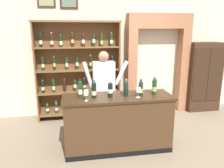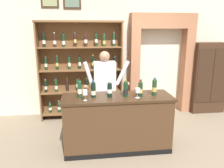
{
  "view_description": "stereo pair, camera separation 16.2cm",
  "coord_description": "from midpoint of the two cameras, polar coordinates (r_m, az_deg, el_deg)",
  "views": [
    {
      "loc": [
        -0.89,
        -3.51,
        2.06
      ],
      "look_at": [
        -0.25,
        0.2,
        1.11
      ],
      "focal_mm": 36.04,
      "sensor_mm": 36.0,
      "label": 1
    },
    {
      "loc": [
        -0.73,
        -3.53,
        2.06
      ],
      "look_at": [
        -0.25,
        0.2,
        1.11
      ],
      "focal_mm": 36.04,
      "sensor_mm": 36.0,
      "label": 2
    }
  ],
  "objects": [
    {
      "name": "ground_plane",
      "position": [
        4.16,
        2.92,
        -15.7
      ],
      "size": [
        14.0,
        14.0,
        0.02
      ],
      "primitive_type": "cube",
      "color": "#7A6B56"
    },
    {
      "name": "back_wall",
      "position": [
        5.47,
        -1.21,
        10.99
      ],
      "size": [
        12.0,
        0.19,
        3.51
      ],
      "color": "beige",
      "rests_on": "ground"
    },
    {
      "name": "wine_shelf",
      "position": [
        5.12,
        -9.4,
        3.73
      ],
      "size": [
        1.89,
        0.33,
        2.2
      ],
      "color": "brown",
      "rests_on": "ground"
    },
    {
      "name": "archway_doorway",
      "position": [
        5.64,
        10.42,
        6.66
      ],
      "size": [
        1.53,
        0.45,
        2.38
      ],
      "color": "#9E6647",
      "rests_on": "ground"
    },
    {
      "name": "side_cabinet",
      "position": [
        6.07,
        21.31,
        1.73
      ],
      "size": [
        0.82,
        0.44,
        1.71
      ],
      "color": "#382316",
      "rests_on": "ground"
    },
    {
      "name": "tasting_counter",
      "position": [
        3.91,
        0.24,
        -9.78
      ],
      "size": [
        1.84,
        0.63,
        0.95
      ],
      "color": "#422B19",
      "rests_on": "ground"
    },
    {
      "name": "shopkeeper",
      "position": [
        4.33,
        -3.13,
        0.03
      ],
      "size": [
        0.9,
        0.22,
        1.63
      ],
      "color": "#2D3347",
      "rests_on": "ground"
    },
    {
      "name": "tasting_bottle_vin_santo",
      "position": [
        3.65,
        -9.34,
        -1.33
      ],
      "size": [
        0.07,
        0.07,
        0.32
      ],
      "color": "#19381E",
      "rests_on": "tasting_counter"
    },
    {
      "name": "tasting_bottle_grappa",
      "position": [
        3.66,
        -5.88,
        -1.42
      ],
      "size": [
        0.08,
        0.08,
        0.29
      ],
      "color": "black",
      "rests_on": "tasting_counter"
    },
    {
      "name": "tasting_bottle_riserva",
      "position": [
        3.66,
        -1.7,
        -1.35
      ],
      "size": [
        0.08,
        0.08,
        0.27
      ],
      "color": "black",
      "rests_on": "tasting_counter"
    },
    {
      "name": "tasting_bottle_prosecco",
      "position": [
        3.7,
        2.34,
        -1.18
      ],
      "size": [
        0.08,
        0.08,
        0.29
      ],
      "color": "black",
      "rests_on": "tasting_counter"
    },
    {
      "name": "tasting_bottle_brunello",
      "position": [
        3.73,
        6.08,
        -1.07
      ],
      "size": [
        0.08,
        0.08,
        0.29
      ],
      "color": "black",
      "rests_on": "tasting_counter"
    },
    {
      "name": "tasting_bottle_bianco",
      "position": [
        3.84,
        9.52,
        -0.58
      ],
      "size": [
        0.08,
        0.08,
        0.3
      ],
      "color": "#19381E",
      "rests_on": "tasting_counter"
    },
    {
      "name": "wine_glass_right",
      "position": [
        3.5,
        -7.92,
        -2.27
      ],
      "size": [
        0.08,
        0.08,
        0.17
      ],
      "color": "silver",
      "rests_on": "tasting_counter"
    },
    {
      "name": "wine_glass_left",
      "position": [
        3.65,
        5.45,
        -1.63
      ],
      "size": [
        0.08,
        0.08,
        0.16
      ],
      "color": "silver",
      "rests_on": "tasting_counter"
    }
  ]
}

